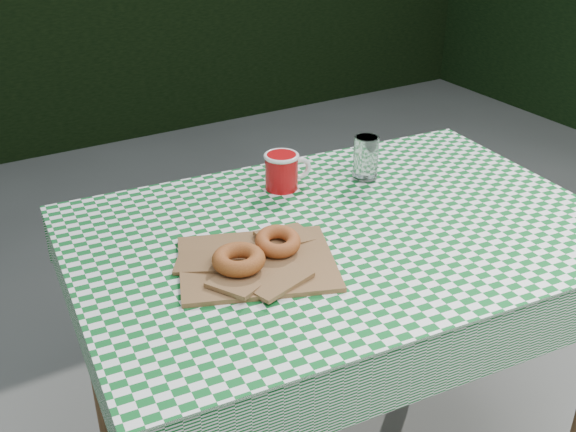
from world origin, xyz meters
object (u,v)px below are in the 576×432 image
at_px(coffee_mug, 282,172).
at_px(drinking_glass, 366,158).
at_px(paper_bag, 257,262).
at_px(table, 337,358).

height_order(coffee_mug, drinking_glass, drinking_glass).
bearing_deg(coffee_mug, paper_bag, -120.44).
height_order(table, drinking_glass, drinking_glass).
distance_m(coffee_mug, drinking_glass, 0.23).
bearing_deg(paper_bag, table, 9.97).
bearing_deg(drinking_glass, paper_bag, -152.18).
relative_size(paper_bag, coffee_mug, 1.92).
bearing_deg(paper_bag, coffee_mug, 52.22).
relative_size(table, paper_bag, 3.77).
xyz_separation_m(table, drinking_glass, (0.20, 0.19, 0.44)).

